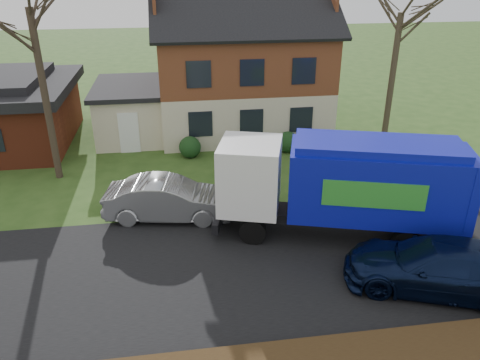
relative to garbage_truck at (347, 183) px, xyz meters
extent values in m
plane|color=#2A4A18|center=(-3.80, -1.46, -2.10)|extent=(120.00, 120.00, 0.00)
cube|color=black|center=(-3.80, -1.46, -2.09)|extent=(80.00, 7.00, 0.02)
cube|color=beige|center=(-1.80, 12.54, -0.75)|extent=(9.00, 7.50, 2.70)
cube|color=#5D301A|center=(-1.80, 12.54, 2.00)|extent=(9.00, 7.50, 2.80)
cube|color=beige|center=(-8.00, 12.04, -0.80)|extent=(3.50, 5.50, 2.60)
cube|color=black|center=(-8.00, 12.04, 0.62)|extent=(3.90, 5.90, 0.24)
cylinder|color=black|center=(-3.24, -0.03, -1.63)|extent=(0.98, 0.57, 0.93)
cylinder|color=black|center=(-2.71, 1.78, -1.63)|extent=(0.98, 0.57, 0.93)
cylinder|color=black|center=(1.67, -1.47, -1.63)|extent=(0.98, 0.57, 0.93)
cylinder|color=black|center=(2.20, 0.33, -1.63)|extent=(0.98, 0.57, 0.93)
cylinder|color=black|center=(2.79, -1.80, -1.63)|extent=(0.98, 0.57, 0.93)
cylinder|color=black|center=(3.32, 0.01, -1.63)|extent=(0.98, 0.57, 0.93)
cube|color=black|center=(0.04, -0.01, -1.33)|extent=(7.71, 3.21, 0.31)
cube|color=white|center=(-3.19, 0.94, 0.06)|extent=(2.62, 2.74, 2.43)
cube|color=black|center=(-4.14, 1.22, 0.19)|extent=(0.63, 1.92, 0.81)
cube|color=black|center=(-4.22, 1.24, -1.60)|extent=(0.85, 2.22, 0.40)
cube|color=#0D139E|center=(0.86, -0.25, 0.06)|extent=(6.06, 3.75, 2.43)
cube|color=#0D139E|center=(0.86, -0.25, 1.41)|extent=(5.73, 3.42, 0.27)
cube|color=#0D139E|center=(3.66, -1.08, -0.03)|extent=(0.95, 2.29, 2.60)
cube|color=#2C882C|center=(0.41, -1.31, 0.15)|extent=(3.11, 0.95, 0.90)
cube|color=#2C882C|center=(1.05, 0.88, 0.15)|extent=(3.11, 0.95, 0.90)
imported|color=#9DA0A4|center=(-6.10, 2.22, -1.31)|extent=(4.96, 2.40, 1.57)
imported|color=black|center=(1.77, -3.27, -1.31)|extent=(5.84, 4.00, 1.57)
cylinder|color=#392D22|center=(-11.03, 6.65, 1.56)|extent=(0.30, 0.30, 7.32)
cylinder|color=#3F3626|center=(5.09, 7.97, 1.28)|extent=(0.31, 0.31, 6.76)
cylinder|color=#3D3325|center=(-1.42, 20.65, 2.53)|extent=(0.35, 0.35, 9.25)
camera|label=1|loc=(-5.69, -13.69, 6.90)|focal=35.00mm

